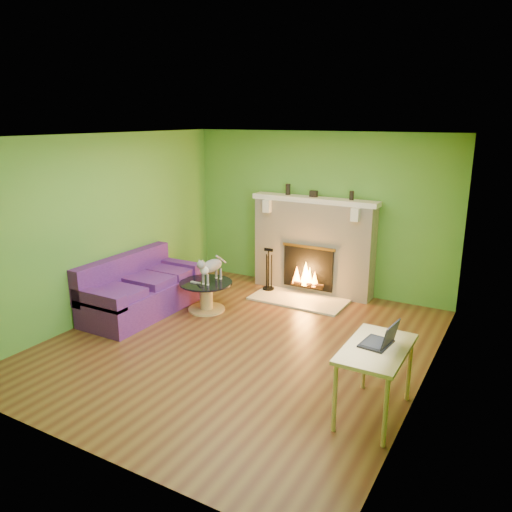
{
  "coord_description": "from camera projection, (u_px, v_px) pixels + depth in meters",
  "views": [
    {
      "loc": [
        3.08,
        -5.01,
        2.81
      ],
      "look_at": [
        0.01,
        0.4,
        1.07
      ],
      "focal_mm": 35.0,
      "sensor_mm": 36.0,
      "label": 1
    }
  ],
  "objects": [
    {
      "name": "floor",
      "position": [
        240.0,
        343.0,
        6.42
      ],
      "size": [
        5.0,
        5.0,
        0.0
      ],
      "primitive_type": "plane",
      "color": "#542C18",
      "rests_on": "ground"
    },
    {
      "name": "ceiling",
      "position": [
        238.0,
        136.0,
        5.72
      ],
      "size": [
        5.0,
        5.0,
        0.0
      ],
      "primitive_type": "plane",
      "rotation": [
        3.14,
        0.0,
        0.0
      ],
      "color": "white",
      "rests_on": "wall_back"
    },
    {
      "name": "wall_back",
      "position": [
        319.0,
        213.0,
        8.16
      ],
      "size": [
        5.0,
        0.0,
        5.0
      ],
      "primitive_type": "plane",
      "rotation": [
        1.57,
        0.0,
        0.0
      ],
      "color": "#4E9430",
      "rests_on": "floor"
    },
    {
      "name": "wall_front",
      "position": [
        76.0,
        313.0,
        3.97
      ],
      "size": [
        5.0,
        0.0,
        5.0
      ],
      "primitive_type": "plane",
      "rotation": [
        -1.57,
        0.0,
        0.0
      ],
      "color": "#4E9430",
      "rests_on": "floor"
    },
    {
      "name": "wall_left",
      "position": [
        105.0,
        226.0,
        7.14
      ],
      "size": [
        0.0,
        5.0,
        5.0
      ],
      "primitive_type": "plane",
      "rotation": [
        1.57,
        0.0,
        1.57
      ],
      "color": "#4E9430",
      "rests_on": "floor"
    },
    {
      "name": "wall_right",
      "position": [
        430.0,
        273.0,
        5.0
      ],
      "size": [
        0.0,
        5.0,
        5.0
      ],
      "primitive_type": "plane",
      "rotation": [
        1.57,
        0.0,
        -1.57
      ],
      "color": "#4E9430",
      "rests_on": "floor"
    },
    {
      "name": "window_frame",
      "position": [
        411.0,
        273.0,
        4.18
      ],
      "size": [
        0.0,
        1.2,
        1.2
      ],
      "primitive_type": "plane",
      "rotation": [
        1.57,
        0.0,
        -1.57
      ],
      "color": "silver",
      "rests_on": "wall_right"
    },
    {
      "name": "window_pane",
      "position": [
        410.0,
        273.0,
        4.19
      ],
      "size": [
        0.0,
        1.06,
        1.06
      ],
      "primitive_type": "plane",
      "rotation": [
        1.57,
        0.0,
        -1.57
      ],
      "color": "white",
      "rests_on": "wall_right"
    },
    {
      "name": "fireplace",
      "position": [
        313.0,
        246.0,
        8.15
      ],
      "size": [
        2.1,
        0.46,
        1.58
      ],
      "color": "beige",
      "rests_on": "floor"
    },
    {
      "name": "hearth",
      "position": [
        299.0,
        299.0,
        7.92
      ],
      "size": [
        1.5,
        0.75,
        0.03
      ],
      "primitive_type": "cube",
      "color": "beige",
      "rests_on": "floor"
    },
    {
      "name": "mantel",
      "position": [
        314.0,
        200.0,
        7.93
      ],
      "size": [
        2.1,
        0.28,
        0.08
      ],
      "primitive_type": "cube",
      "color": "silver",
      "rests_on": "fireplace"
    },
    {
      "name": "sofa",
      "position": [
        140.0,
        291.0,
        7.38
      ],
      "size": [
        0.87,
        1.87,
        0.84
      ],
      "color": "#441A64",
      "rests_on": "floor"
    },
    {
      "name": "coffee_table",
      "position": [
        206.0,
        294.0,
        7.46
      ],
      "size": [
        0.79,
        0.79,
        0.45
      ],
      "color": "tan",
      "rests_on": "floor"
    },
    {
      "name": "desk",
      "position": [
        376.0,
        355.0,
        4.72
      ],
      "size": [
        0.56,
        0.97,
        0.72
      ],
      "color": "tan",
      "rests_on": "floor"
    },
    {
      "name": "cat",
      "position": [
        212.0,
        269.0,
        7.35
      ],
      "size": [
        0.26,
        0.66,
        0.41
      ],
      "primitive_type": null,
      "rotation": [
        0.0,
        0.0,
        -0.03
      ],
      "color": "slate",
      "rests_on": "coffee_table"
    },
    {
      "name": "remote_silver",
      "position": [
        196.0,
        283.0,
        7.35
      ],
      "size": [
        0.17,
        0.06,
        0.02
      ],
      "primitive_type": "cube",
      "rotation": [
        0.0,
        0.0,
        -0.11
      ],
      "color": "#99999C",
      "rests_on": "coffee_table"
    },
    {
      "name": "remote_black",
      "position": [
        200.0,
        285.0,
        7.24
      ],
      "size": [
        0.15,
        0.13,
        0.02
      ],
      "primitive_type": "cube",
      "rotation": [
        0.0,
        0.0,
        -0.62
      ],
      "color": "black",
      "rests_on": "coffee_table"
    },
    {
      "name": "laptop",
      "position": [
        377.0,
        332.0,
        4.71
      ],
      "size": [
        0.33,
        0.36,
        0.25
      ],
      "primitive_type": null,
      "rotation": [
        0.0,
        0.0,
        -0.11
      ],
      "color": "black",
      "rests_on": "desk"
    },
    {
      "name": "fire_tools",
      "position": [
        268.0,
        269.0,
        8.25
      ],
      "size": [
        0.19,
        0.19,
        0.71
      ],
      "primitive_type": null,
      "color": "black",
      "rests_on": "hearth"
    },
    {
      "name": "mantel_vase_left",
      "position": [
        288.0,
        189.0,
        8.14
      ],
      "size": [
        0.08,
        0.08,
        0.18
      ],
      "primitive_type": "cylinder",
      "color": "black",
      "rests_on": "mantel"
    },
    {
      "name": "mantel_vase_right",
      "position": [
        352.0,
        195.0,
        7.64
      ],
      "size": [
        0.07,
        0.07,
        0.14
      ],
      "primitive_type": "cylinder",
      "color": "black",
      "rests_on": "mantel"
    },
    {
      "name": "mantel_box",
      "position": [
        314.0,
        194.0,
        7.94
      ],
      "size": [
        0.12,
        0.08,
        0.1
      ],
      "primitive_type": "cube",
      "color": "black",
      "rests_on": "mantel"
    }
  ]
}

